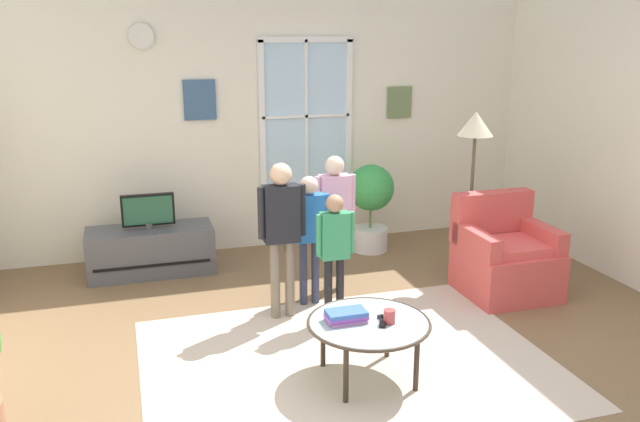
{
  "coord_description": "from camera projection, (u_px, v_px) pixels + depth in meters",
  "views": [
    {
      "loc": [
        -1.49,
        -3.69,
        2.28
      ],
      "look_at": [
        -0.22,
        0.45,
        1.08
      ],
      "focal_mm": 36.81,
      "sensor_mm": 36.0,
      "label": 1
    }
  ],
  "objects": [
    {
      "name": "cup",
      "position": [
        389.0,
        317.0,
        4.3
      ],
      "size": [
        0.08,
        0.08,
        0.09
      ],
      "primitive_type": "cylinder",
      "color": "#BF3F3F",
      "rests_on": "coffee_table"
    },
    {
      "name": "person_pink_shirt",
      "position": [
        334.0,
        207.0,
        5.76
      ],
      "size": [
        0.37,
        0.17,
        1.23
      ],
      "color": "#726656",
      "rests_on": "ground_plane"
    },
    {
      "name": "book_stack",
      "position": [
        346.0,
        316.0,
        4.33
      ],
      "size": [
        0.27,
        0.17,
        0.08
      ],
      "color": "#946195",
      "rests_on": "coffee_table"
    },
    {
      "name": "person_blue_shirt",
      "position": [
        309.0,
        225.0,
        5.46
      ],
      "size": [
        0.34,
        0.15,
        1.12
      ],
      "color": "#333851",
      "rests_on": "ground_plane"
    },
    {
      "name": "television",
      "position": [
        148.0,
        210.0,
        6.19
      ],
      "size": [
        0.49,
        0.08,
        0.33
      ],
      "color": "#4C4C4C",
      "rests_on": "tv_stand"
    },
    {
      "name": "person_green_shirt",
      "position": [
        335.0,
        243.0,
        5.17
      ],
      "size": [
        0.32,
        0.14,
        1.05
      ],
      "color": "black",
      "rests_on": "ground_plane"
    },
    {
      "name": "remote_near_books",
      "position": [
        386.0,
        320.0,
        4.34
      ],
      "size": [
        0.07,
        0.15,
        0.02
      ],
      "primitive_type": "cube",
      "rotation": [
        0.0,
        0.0,
        0.25
      ],
      "color": "black",
      "rests_on": "coffee_table"
    },
    {
      "name": "back_wall",
      "position": [
        268.0,
        110.0,
        6.87
      ],
      "size": [
        5.74,
        0.17,
        2.93
      ],
      "color": "silver",
      "rests_on": "ground_plane"
    },
    {
      "name": "floor_lamp",
      "position": [
        475.0,
        140.0,
        6.0
      ],
      "size": [
        0.32,
        0.32,
        1.56
      ],
      "color": "black",
      "rests_on": "ground_plane"
    },
    {
      "name": "tv_stand",
      "position": [
        151.0,
        251.0,
        6.3
      ],
      "size": [
        1.18,
        0.48,
        0.45
      ],
      "color": "#4C4C51",
      "rests_on": "ground_plane"
    },
    {
      "name": "area_rug",
      "position": [
        347.0,
        361.0,
        4.66
      ],
      "size": [
        2.84,
        2.2,
        0.01
      ],
      "primitive_type": "cube",
      "color": "#C6B29E",
      "rests_on": "ground_plane"
    },
    {
      "name": "armchair",
      "position": [
        505.0,
        258.0,
        5.81
      ],
      "size": [
        0.76,
        0.74,
        0.87
      ],
      "color": "#D14C47",
      "rests_on": "ground_plane"
    },
    {
      "name": "potted_plant_by_window",
      "position": [
        371.0,
        200.0,
        6.88
      ],
      "size": [
        0.48,
        0.48,
        0.93
      ],
      "color": "silver",
      "rests_on": "ground_plane"
    },
    {
      "name": "person_black_shirt",
      "position": [
        282.0,
        223.0,
        5.18
      ],
      "size": [
        0.39,
        0.18,
        1.29
      ],
      "color": "#726656",
      "rests_on": "ground_plane"
    },
    {
      "name": "remote_near_cup",
      "position": [
        383.0,
        322.0,
        4.3
      ],
      "size": [
        0.1,
        0.14,
        0.02
      ],
      "primitive_type": "cube",
      "rotation": [
        0.0,
        0.0,
        -0.47
      ],
      "color": "black",
      "rests_on": "coffee_table"
    },
    {
      "name": "coffee_table",
      "position": [
        369.0,
        325.0,
        4.34
      ],
      "size": [
        0.83,
        0.83,
        0.42
      ],
      "color": "#99B2B7",
      "rests_on": "ground_plane"
    },
    {
      "name": "ground_plane",
      "position": [
        371.0,
        380.0,
        4.43
      ],
      "size": [
        6.34,
        6.62,
        0.02
      ],
      "primitive_type": "cube",
      "color": "brown"
    }
  ]
}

